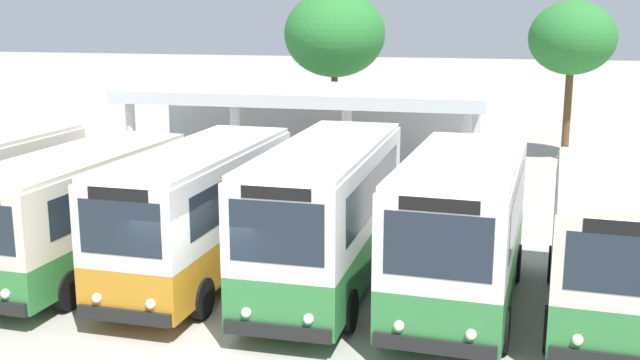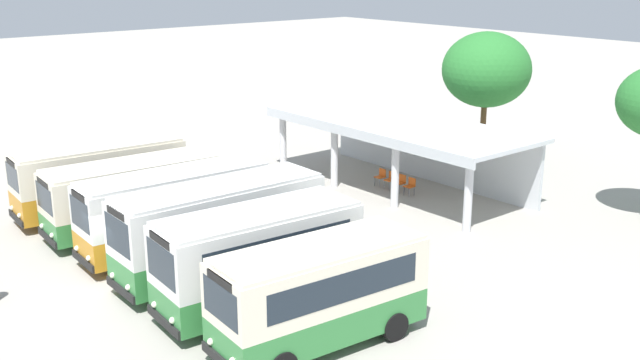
% 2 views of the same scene
% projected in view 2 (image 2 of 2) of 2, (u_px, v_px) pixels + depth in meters
% --- Properties ---
extents(ground_plane, '(180.00, 180.00, 0.00)m').
position_uv_depth(ground_plane, '(119.00, 282.00, 26.58)').
color(ground_plane, '#A39E93').
extents(city_bus_nearest_orange, '(2.71, 7.60, 3.18)m').
position_uv_depth(city_bus_nearest_orange, '(100.00, 176.00, 33.27)').
color(city_bus_nearest_orange, black).
rests_on(city_bus_nearest_orange, ground).
extents(city_bus_second_in_row, '(2.81, 7.45, 3.01)m').
position_uv_depth(city_bus_second_in_row, '(134.00, 193.00, 31.08)').
color(city_bus_second_in_row, black).
rests_on(city_bus_second_in_row, ground).
extents(city_bus_middle_cream, '(2.50, 7.66, 3.22)m').
position_uv_depth(city_bus_middle_cream, '(176.00, 208.00, 28.92)').
color(city_bus_middle_cream, black).
rests_on(city_bus_middle_cream, ground).
extents(city_bus_fourth_amber, '(2.48, 7.85, 3.42)m').
position_uv_depth(city_bus_fourth_amber, '(220.00, 226.00, 26.66)').
color(city_bus_fourth_amber, black).
rests_on(city_bus_fourth_amber, ground).
extents(city_bus_fifth_blue, '(2.83, 6.92, 3.37)m').
position_uv_depth(city_bus_fifth_blue, '(258.00, 256.00, 24.08)').
color(city_bus_fifth_blue, black).
rests_on(city_bus_fifth_blue, ground).
extents(city_bus_far_end_green, '(2.77, 6.69, 3.13)m').
position_uv_depth(city_bus_far_end_green, '(319.00, 291.00, 21.82)').
color(city_bus_far_end_green, black).
rests_on(city_bus_far_end_green, ground).
extents(terminal_canopy, '(14.09, 5.49, 3.40)m').
position_uv_depth(terminal_canopy, '(405.00, 135.00, 37.22)').
color(terminal_canopy, silver).
rests_on(terminal_canopy, ground).
extents(waiting_chair_end_by_column, '(0.45, 0.45, 0.86)m').
position_uv_depth(waiting_chair_end_by_column, '(381.00, 176.00, 37.81)').
color(waiting_chair_end_by_column, slate).
rests_on(waiting_chair_end_by_column, ground).
extents(waiting_chair_second_from_end, '(0.45, 0.45, 0.86)m').
position_uv_depth(waiting_chair_second_from_end, '(391.00, 179.00, 37.30)').
color(waiting_chair_second_from_end, slate).
rests_on(waiting_chair_second_from_end, ground).
extents(waiting_chair_middle_seat, '(0.45, 0.45, 0.86)m').
position_uv_depth(waiting_chair_middle_seat, '(401.00, 181.00, 36.80)').
color(waiting_chair_middle_seat, slate).
rests_on(waiting_chair_middle_seat, ground).
extents(waiting_chair_fourth_seat, '(0.45, 0.45, 0.86)m').
position_uv_depth(waiting_chair_fourth_seat, '(410.00, 185.00, 36.25)').
color(waiting_chair_fourth_seat, slate).
rests_on(waiting_chair_fourth_seat, ground).
extents(roadside_tree_behind_canopy, '(4.81, 4.81, 7.30)m').
position_uv_depth(roadside_tree_behind_canopy, '(486.00, 70.00, 40.62)').
color(roadside_tree_behind_canopy, brown).
rests_on(roadside_tree_behind_canopy, ground).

